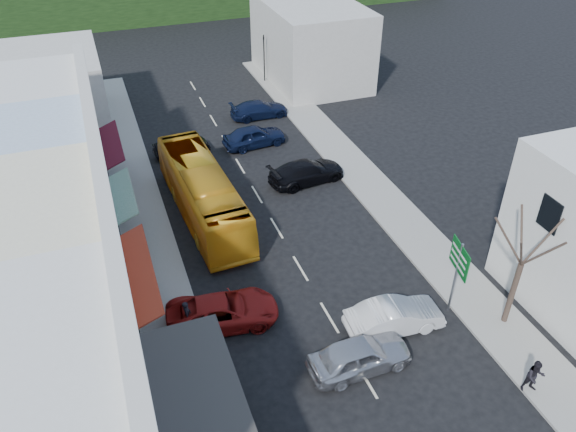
# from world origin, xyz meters

# --- Properties ---
(ground) EXTENTS (120.00, 120.00, 0.00)m
(ground) POSITION_xyz_m (0.00, 0.00, 0.00)
(ground) COLOR black
(ground) RESTS_ON ground
(sidewalk_left) EXTENTS (3.00, 52.00, 0.15)m
(sidewalk_left) POSITION_xyz_m (-7.50, 10.00, 0.07)
(sidewalk_left) COLOR gray
(sidewalk_left) RESTS_ON ground
(sidewalk_right) EXTENTS (3.00, 52.00, 0.15)m
(sidewalk_right) POSITION_xyz_m (7.50, 10.00, 0.07)
(sidewalk_right) COLOR gray
(sidewalk_right) RESTS_ON ground
(shopfront_row) EXTENTS (8.25, 30.00, 8.00)m
(shopfront_row) POSITION_xyz_m (-12.49, 5.00, 4.00)
(shopfront_row) COLOR silver
(shopfront_row) RESTS_ON ground
(distant_block_left) EXTENTS (8.00, 10.00, 6.00)m
(distant_block_left) POSITION_xyz_m (-12.00, 27.00, 3.00)
(distant_block_left) COLOR #B7B2A8
(distant_block_left) RESTS_ON ground
(distant_block_right) EXTENTS (8.00, 12.00, 7.00)m
(distant_block_right) POSITION_xyz_m (11.00, 30.00, 3.50)
(distant_block_right) COLOR #B7B2A8
(distant_block_right) RESTS_ON ground
(bus) EXTENTS (3.17, 11.73, 3.10)m
(bus) POSITION_xyz_m (-3.77, 10.84, 1.55)
(bus) COLOR orange
(bus) RESTS_ON ground
(car_silver) EXTENTS (4.44, 1.91, 1.40)m
(car_silver) POSITION_xyz_m (-0.02, -3.31, 0.70)
(car_silver) COLOR silver
(car_silver) RESTS_ON ground
(car_white) EXTENTS (4.51, 2.08, 1.40)m
(car_white) POSITION_xyz_m (2.59, -1.72, 0.70)
(car_white) COLOR silver
(car_white) RESTS_ON ground
(car_red) EXTENTS (4.80, 2.45, 1.40)m
(car_red) POSITION_xyz_m (-5.00, 1.49, 0.70)
(car_red) COLOR maroon
(car_red) RESTS_ON ground
(car_black_near) EXTENTS (4.70, 2.42, 1.40)m
(car_black_near) POSITION_xyz_m (3.69, 12.41, 0.70)
(car_black_near) COLOR black
(car_black_near) RESTS_ON ground
(car_navy_mid) EXTENTS (4.55, 2.20, 1.40)m
(car_navy_mid) POSITION_xyz_m (1.89, 18.61, 0.70)
(car_navy_mid) COLOR black
(car_navy_mid) RESTS_ON ground
(car_black_far) EXTENTS (4.56, 2.25, 1.40)m
(car_black_far) POSITION_xyz_m (-3.55, 19.14, 0.70)
(car_black_far) COLOR black
(car_black_far) RESTS_ON ground
(car_navy_far) EXTENTS (4.53, 1.91, 1.40)m
(car_navy_far) POSITION_xyz_m (3.79, 23.36, 0.70)
(car_navy_far) COLOR black
(car_navy_far) RESTS_ON ground
(pedestrian_left) EXTENTS (0.52, 0.67, 1.70)m
(pedestrian_left) POSITION_xyz_m (-6.69, 1.62, 1.00)
(pedestrian_left) COLOR black
(pedestrian_left) RESTS_ON sidewalk_left
(pedestrian_right) EXTENTS (0.79, 0.62, 1.70)m
(pedestrian_right) POSITION_xyz_m (6.30, -7.02, 1.00)
(pedestrian_right) COLOR black
(pedestrian_right) RESTS_ON sidewalk_right
(direction_sign) EXTENTS (0.96, 1.97, 4.20)m
(direction_sign) POSITION_xyz_m (5.80, -1.57, 2.10)
(direction_sign) COLOR #08541A
(direction_sign) RESTS_ON ground
(street_tree) EXTENTS (3.69, 3.69, 7.36)m
(street_tree) POSITION_xyz_m (7.89, -3.21, 3.68)
(street_tree) COLOR #33251E
(street_tree) RESTS_ON ground
(traffic_signal) EXTENTS (0.90, 1.12, 4.47)m
(traffic_signal) POSITION_xyz_m (6.60, 30.55, 2.23)
(traffic_signal) COLOR black
(traffic_signal) RESTS_ON ground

